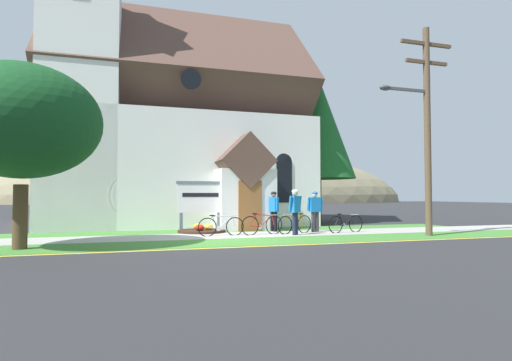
% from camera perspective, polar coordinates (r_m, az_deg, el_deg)
% --- Properties ---
extents(ground, '(140.00, 140.00, 0.00)m').
position_cam_1_polar(ground, '(17.64, -6.40, -6.91)').
color(ground, '#2B2B2D').
extents(sidewalk_slab, '(32.00, 2.19, 0.01)m').
position_cam_1_polar(sidewalk_slab, '(14.96, -7.67, -7.75)').
color(sidewalk_slab, '#A8A59E').
rests_on(sidewalk_slab, ground).
extents(grass_verge, '(32.00, 2.18, 0.01)m').
position_cam_1_polar(grass_verge, '(12.82, -6.06, -8.70)').
color(grass_verge, '#427F33').
rests_on(grass_verge, ground).
extents(church_lawn, '(24.00, 1.93, 0.01)m').
position_cam_1_polar(church_lawn, '(16.99, -8.81, -7.07)').
color(church_lawn, '#427F33').
rests_on(church_lawn, ground).
extents(curb_paint_stripe, '(28.00, 0.16, 0.01)m').
position_cam_1_polar(curb_paint_stripe, '(11.62, -4.89, -9.40)').
color(curb_paint_stripe, yellow).
rests_on(curb_paint_stripe, ground).
extents(church_building, '(12.98, 10.65, 13.89)m').
position_cam_1_polar(church_building, '(22.14, -11.91, 7.11)').
color(church_building, white).
rests_on(church_building, ground).
extents(church_sign, '(1.97, 0.18, 2.06)m').
position_cam_1_polar(church_sign, '(16.76, -7.81, -2.54)').
color(church_sign, slate).
rests_on(church_sign, ground).
extents(flower_bed, '(1.90, 1.90, 0.34)m').
position_cam_1_polar(flower_bed, '(16.48, -7.64, -6.95)').
color(flower_bed, '#382319').
rests_on(flower_bed, ground).
extents(bicycle_blue, '(1.63, 0.61, 0.80)m').
position_cam_1_polar(bicycle_blue, '(15.91, 5.51, -6.10)').
color(bicycle_blue, black).
rests_on(bicycle_blue, ground).
extents(bicycle_silver, '(1.75, 0.22, 0.79)m').
position_cam_1_polar(bicycle_silver, '(14.95, -4.93, -6.38)').
color(bicycle_silver, black).
rests_on(bicycle_silver, ground).
extents(bicycle_red, '(1.74, 0.40, 0.84)m').
position_cam_1_polar(bicycle_red, '(15.37, 0.85, -6.21)').
color(bicycle_red, black).
rests_on(bicycle_red, ground).
extents(bicycle_white, '(1.71, 0.40, 0.79)m').
position_cam_1_polar(bicycle_white, '(16.59, 12.49, -5.92)').
color(bicycle_white, black).
rests_on(bicycle_white, ground).
extents(cyclist_in_orange_jersey, '(0.31, 0.67, 1.64)m').
position_cam_1_polar(cyclist_in_orange_jersey, '(16.69, 2.52, -3.91)').
color(cyclist_in_orange_jersey, black).
rests_on(cyclist_in_orange_jersey, ground).
extents(cyclist_in_red_jersey, '(0.60, 0.50, 1.70)m').
position_cam_1_polar(cyclist_in_red_jersey, '(15.26, 5.53, -3.89)').
color(cyclist_in_red_jersey, '#191E38').
rests_on(cyclist_in_red_jersey, ground).
extents(cyclist_in_white_jersey, '(0.65, 0.28, 1.64)m').
position_cam_1_polar(cyclist_in_white_jersey, '(16.63, 8.29, -3.90)').
color(cyclist_in_white_jersey, '#2D2D33').
rests_on(cyclist_in_white_jersey, ground).
extents(utility_pole, '(3.12, 0.28, 7.75)m').
position_cam_1_polar(utility_pole, '(16.44, 22.63, 7.94)').
color(utility_pole, brown).
rests_on(utility_pole, ground).
extents(roadside_conifer, '(4.07, 4.07, 8.17)m').
position_cam_1_polar(roadside_conifer, '(22.65, 8.65, 7.54)').
color(roadside_conifer, '#4C3823').
rests_on(roadside_conifer, ground).
extents(verge_sapling, '(4.24, 4.24, 5.13)m').
position_cam_1_polar(verge_sapling, '(13.12, -29.99, 7.14)').
color(verge_sapling, '#4C3823').
rests_on(verge_sapling, ground).
extents(distant_hill, '(92.87, 49.53, 24.38)m').
position_cam_1_polar(distant_hill, '(90.71, -6.80, -3.04)').
color(distant_hill, '#847A5B').
rests_on(distant_hill, ground).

